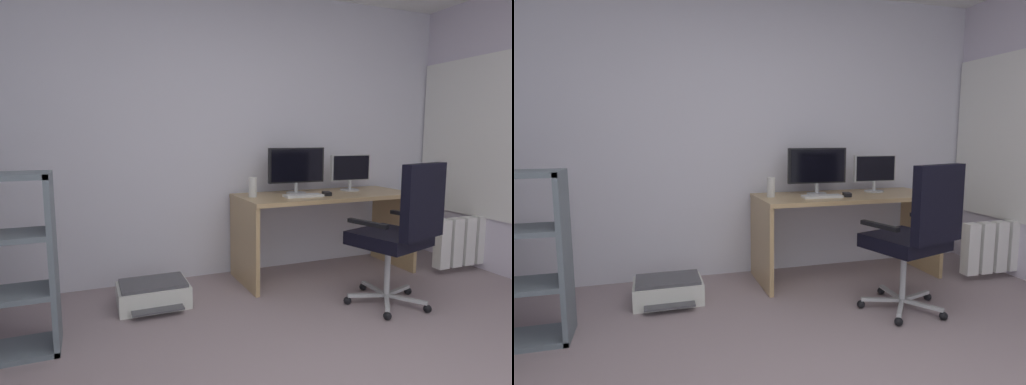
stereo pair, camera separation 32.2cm
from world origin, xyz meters
TOP-DOWN VIEW (x-y plane):
  - wall_back at (0.00, 2.55)m, footprint 4.85×0.10m
  - window_pane at (2.42, 1.70)m, footprint 0.01×1.49m
  - window_frame at (2.41, 1.70)m, footprint 0.02×1.57m
  - desk at (0.94, 2.12)m, footprint 1.62×0.66m
  - monitor_main at (0.69, 2.22)m, footprint 0.54×0.18m
  - monitor_secondary at (1.27, 2.22)m, footprint 0.42×0.18m
  - keyboard at (0.66, 2.02)m, footprint 0.35×0.15m
  - computer_mouse at (0.89, 2.02)m, footprint 0.08×0.11m
  - desktop_speaker at (0.24, 2.17)m, footprint 0.07×0.07m
  - office_chair at (1.04, 1.23)m, footprint 0.64×0.68m
  - printer at (-0.65, 1.96)m, footprint 0.52×0.44m
  - radiator at (2.32, 1.70)m, footprint 0.89×0.10m

SIDE VIEW (x-z plane):
  - printer at x=-0.65m, z-range 0.00..0.19m
  - radiator at x=2.32m, z-range 0.06..0.52m
  - desk at x=0.94m, z-range 0.19..0.94m
  - office_chair at x=1.04m, z-range 0.06..1.15m
  - keyboard at x=0.66m, z-range 0.76..0.78m
  - computer_mouse at x=0.89m, z-range 0.76..0.79m
  - desktop_speaker at x=0.24m, z-range 0.76..0.93m
  - monitor_secondary at x=1.27m, z-range 0.78..1.13m
  - monitor_main at x=0.69m, z-range 0.79..1.21m
  - window_pane at x=2.42m, z-range 0.54..1.99m
  - window_frame at x=2.41m, z-range 0.50..2.03m
  - wall_back at x=0.00m, z-range 0.00..2.57m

